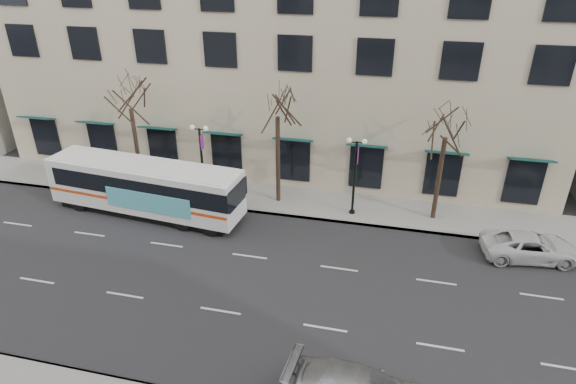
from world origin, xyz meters
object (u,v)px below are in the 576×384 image
(lamp_post_right, at_px, (355,173))
(city_bus, at_px, (146,187))
(white_pickup, at_px, (530,246))
(tree_far_mid, at_px, (277,102))
(lamp_post_left, at_px, (202,158))
(tree_far_right, at_px, (448,122))
(tree_far_left, at_px, (129,95))

(lamp_post_right, relative_size, city_bus, 0.40)
(lamp_post_right, xyz_separation_m, white_pickup, (9.99, -2.47, -2.23))
(lamp_post_right, bearing_deg, tree_far_mid, 173.17)
(lamp_post_left, relative_size, white_pickup, 1.01)
(tree_far_right, distance_m, lamp_post_left, 15.40)
(city_bus, bearing_deg, lamp_post_right, 17.49)
(lamp_post_right, distance_m, white_pickup, 10.53)
(tree_far_right, distance_m, city_bus, 18.56)
(tree_far_right, xyz_separation_m, lamp_post_left, (-14.99, -0.60, -3.48))
(city_bus, bearing_deg, white_pickup, 6.08)
(tree_far_mid, xyz_separation_m, white_pickup, (15.00, -3.07, -6.19))
(tree_far_mid, bearing_deg, lamp_post_right, -6.83)
(tree_far_left, bearing_deg, tree_far_mid, 0.00)
(tree_far_left, xyz_separation_m, city_bus, (2.31, -3.30, -4.82))
(tree_far_right, relative_size, white_pickup, 1.56)
(tree_far_mid, bearing_deg, white_pickup, -11.56)
(city_bus, bearing_deg, tree_far_right, 16.05)
(lamp_post_left, xyz_separation_m, city_bus, (-2.70, -2.70, -1.07))
(tree_far_mid, relative_size, lamp_post_right, 1.64)
(tree_far_mid, height_order, lamp_post_right, tree_far_mid)
(tree_far_mid, xyz_separation_m, lamp_post_right, (5.01, -0.60, -3.96))
(city_bus, bearing_deg, tree_far_left, 130.42)
(tree_far_right, bearing_deg, lamp_post_right, -173.15)
(tree_far_right, xyz_separation_m, white_pickup, (5.00, -3.07, -5.71))
(tree_far_right, xyz_separation_m, city_bus, (-17.69, -3.30, -4.54))
(lamp_post_left, bearing_deg, tree_far_mid, 6.85)
(tree_far_left, distance_m, lamp_post_right, 15.48)
(tree_far_right, relative_size, lamp_post_right, 1.55)
(tree_far_mid, height_order, tree_far_right, tree_far_mid)
(tree_far_left, bearing_deg, city_bus, -55.07)
(tree_far_mid, height_order, city_bus, tree_far_mid)
(lamp_post_left, height_order, city_bus, lamp_post_left)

